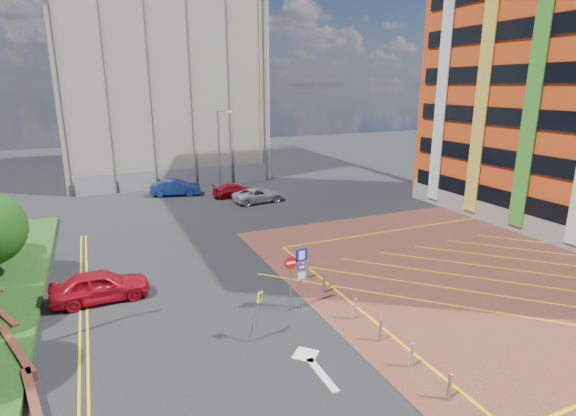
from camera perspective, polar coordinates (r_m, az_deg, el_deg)
ground at (r=21.31m, az=1.58°, el=-13.97°), size 140.00×140.00×0.00m
forecourt at (r=29.56m, az=27.14°, el=-7.07°), size 26.00×26.00×0.02m
retaining_wall at (r=21.71m, az=-31.80°, el=-15.29°), size 6.06×20.33×0.40m
lamp_back at (r=46.77m, az=-8.66°, el=7.71°), size 1.53×0.16×8.00m
sign_cluster at (r=21.35m, az=1.21°, el=-8.05°), size 1.17×0.12×3.20m
warning_sign at (r=19.11m, az=-4.00°, el=-12.80°), size 0.80×0.43×2.24m
bollard_row at (r=20.82m, az=9.52°, el=-13.47°), size 0.14×11.14×0.90m
construction_building at (r=57.33m, az=-16.33°, el=15.32°), size 21.20×19.20×22.00m
construction_fence at (r=48.55m, az=-12.64°, el=3.77°), size 21.60×0.06×2.00m
car_red_left at (r=24.51m, az=-22.76°, el=-9.08°), size 4.68×1.93×1.59m
car_blue_back at (r=45.16m, az=-14.06°, el=2.54°), size 4.99×2.79×1.56m
car_red_back at (r=43.55m, az=-6.74°, el=2.23°), size 4.45×2.03×1.26m
car_silver_back at (r=41.37m, az=-3.79°, el=1.64°), size 4.94×2.68×1.31m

